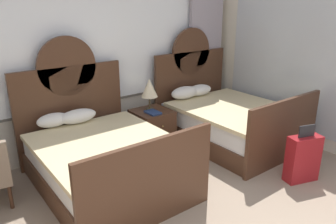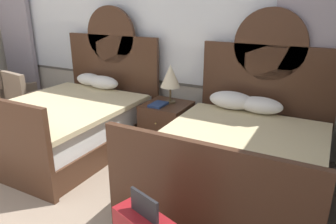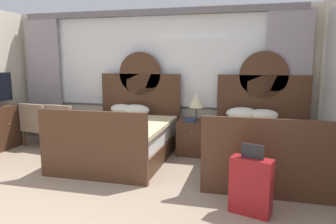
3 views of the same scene
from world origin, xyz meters
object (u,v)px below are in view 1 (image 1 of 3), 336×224
(table_lamp_on_nightstand, at_px, (149,88))
(suitcase_on_floor, at_px, (303,158))
(book_on_nightstand, at_px, (153,112))
(nightstand_between_beds, at_px, (152,129))
(bed_near_window, at_px, (103,158))
(bed_near_mirror, at_px, (227,119))

(table_lamp_on_nightstand, relative_size, suitcase_on_floor, 0.64)
(table_lamp_on_nightstand, distance_m, book_on_nightstand, 0.40)
(nightstand_between_beds, distance_m, book_on_nightstand, 0.36)
(bed_near_window, xyz_separation_m, table_lamp_on_nightstand, (1.20, 0.66, 0.61))
(table_lamp_on_nightstand, bearing_deg, bed_near_mirror, -29.49)
(book_on_nightstand, bearing_deg, bed_near_window, -157.40)
(book_on_nightstand, relative_size, suitcase_on_floor, 0.32)
(suitcase_on_floor, bearing_deg, nightstand_between_beds, 114.80)
(bed_near_mirror, relative_size, book_on_nightstand, 8.21)
(bed_near_window, height_order, nightstand_between_beds, bed_near_window)
(bed_near_window, relative_size, table_lamp_on_nightstand, 4.14)
(table_lamp_on_nightstand, bearing_deg, book_on_nightstand, -111.29)
(bed_near_window, xyz_separation_m, bed_near_mirror, (2.36, 0.00, 0.00))
(bed_near_window, height_order, book_on_nightstand, bed_near_window)
(book_on_nightstand, distance_m, suitcase_on_floor, 2.28)
(nightstand_between_beds, bearing_deg, bed_near_mirror, -26.19)
(nightstand_between_beds, xyz_separation_m, table_lamp_on_nightstand, (0.01, 0.08, 0.67))
(book_on_nightstand, bearing_deg, suitcase_on_floor, -62.53)
(bed_near_window, relative_size, suitcase_on_floor, 2.67)
(bed_near_mirror, relative_size, suitcase_on_floor, 2.67)
(nightstand_between_beds, xyz_separation_m, book_on_nightstand, (-0.06, -0.12, 0.33))
(bed_near_mirror, bearing_deg, suitcase_on_floor, -97.18)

